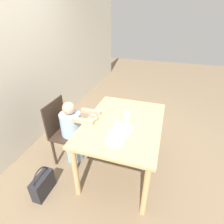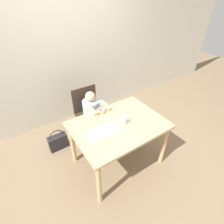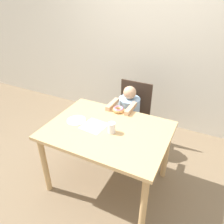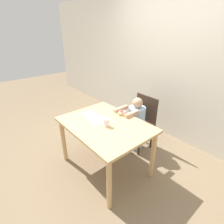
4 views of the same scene
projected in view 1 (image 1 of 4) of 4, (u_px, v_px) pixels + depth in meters
The scene contains 10 objects.
ground_plane at pixel (121, 167), 2.39m from camera, with size 12.00×12.00×0.00m, color #7A664C.
wall_back at pixel (8, 67), 2.16m from camera, with size 8.00×0.05×2.50m.
dining_table at pixel (123, 129), 2.07m from camera, with size 1.19×0.87×0.74m.
chair at pixel (65, 131), 2.33m from camera, with size 0.42×0.38×0.88m.
child_figure at pixel (73, 133), 2.31m from camera, with size 0.28×0.50×0.91m.
donut at pixel (93, 117), 2.07m from camera, with size 0.13×0.13×0.05m.
napkin at pixel (121, 129), 1.90m from camera, with size 0.24×0.24×0.00m.
handbag at pixel (43, 184), 1.99m from camera, with size 0.30×0.12×0.38m.
cup at pixel (127, 116), 2.04m from camera, with size 0.07×0.07×0.10m.
plate at pixel (115, 141), 1.73m from camera, with size 0.19×0.19×0.01m.
Camera 1 is at (-1.64, -0.40, 1.86)m, focal length 28.00 mm.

